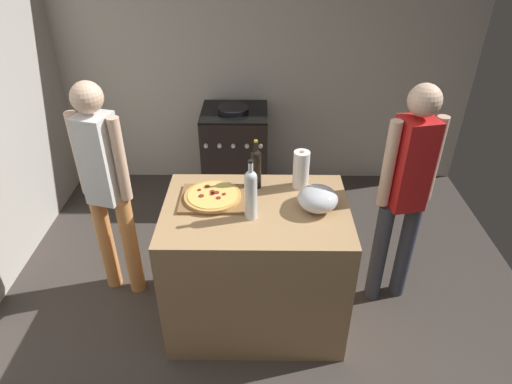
{
  "coord_description": "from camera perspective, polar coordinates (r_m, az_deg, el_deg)",
  "views": [
    {
      "loc": [
        0.09,
        -1.44,
        2.47
      ],
      "look_at": [
        0.07,
        0.88,
        0.97
      ],
      "focal_mm": 31.36,
      "sensor_mm": 36.0,
      "label": 1
    }
  ],
  "objects": [
    {
      "name": "pizza",
      "position": [
        2.77,
        -5.54,
        -0.5
      ],
      "size": [
        0.35,
        0.35,
        0.03
      ],
      "color": "tan",
      "rests_on": "cutting_board"
    },
    {
      "name": "person_in_stripes",
      "position": [
        3.11,
        -18.67,
        1.05
      ],
      "size": [
        0.36,
        0.25,
        1.62
      ],
      "color": "#D88C4C",
      "rests_on": "ground_plane"
    },
    {
      "name": "kitchen_wall_rear",
      "position": [
        4.38,
        -0.64,
        17.29
      ],
      "size": [
        4.24,
        0.1,
        2.6
      ],
      "primitive_type": "cube",
      "color": "#BCB7AD",
      "rests_on": "ground_plane"
    },
    {
      "name": "ground_plane",
      "position": [
        3.74,
        -0.95,
        -8.68
      ],
      "size": [
        4.24,
        3.32,
        0.02
      ],
      "primitive_type": "cube",
      "color": "#3F3833"
    },
    {
      "name": "person_in_red",
      "position": [
        3.02,
        18.56,
        0.4
      ],
      "size": [
        0.37,
        0.24,
        1.63
      ],
      "color": "#383D4C",
      "rests_on": "ground_plane"
    },
    {
      "name": "wine_bottle_green",
      "position": [
        2.84,
        -0.02,
        3.21
      ],
      "size": [
        0.07,
        0.07,
        0.33
      ],
      "color": "black",
      "rests_on": "counter"
    },
    {
      "name": "mixing_bowl",
      "position": [
        2.68,
        7.87,
        -0.85
      ],
      "size": [
        0.24,
        0.24,
        0.15
      ],
      "color": "#B2B2B7",
      "rests_on": "counter"
    },
    {
      "name": "wine_bottle_dark",
      "position": [
        2.53,
        -0.67,
        -0.06
      ],
      "size": [
        0.07,
        0.07,
        0.38
      ],
      "color": "silver",
      "rests_on": "counter"
    },
    {
      "name": "stove",
      "position": [
        4.32,
        -2.64,
        4.91
      ],
      "size": [
        0.61,
        0.57,
        0.93
      ],
      "color": "black",
      "rests_on": "ground_plane"
    },
    {
      "name": "counter",
      "position": [
        3.0,
        -0.02,
        -9.3
      ],
      "size": [
        1.14,
        0.79,
        0.92
      ],
      "primitive_type": "cube",
      "color": "tan",
      "rests_on": "ground_plane"
    },
    {
      "name": "cutting_board",
      "position": [
        2.79,
        -5.52,
        -0.86
      ],
      "size": [
        0.4,
        0.32,
        0.02
      ],
      "primitive_type": "cube",
      "color": "olive",
      "rests_on": "counter"
    },
    {
      "name": "paper_towel_roll",
      "position": [
        2.87,
        5.77,
        2.89
      ],
      "size": [
        0.1,
        0.1,
        0.25
      ],
      "color": "white",
      "rests_on": "counter"
    }
  ]
}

